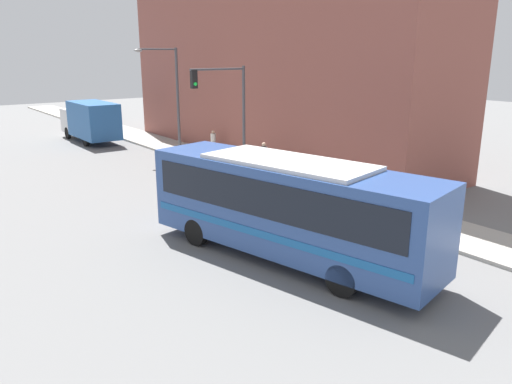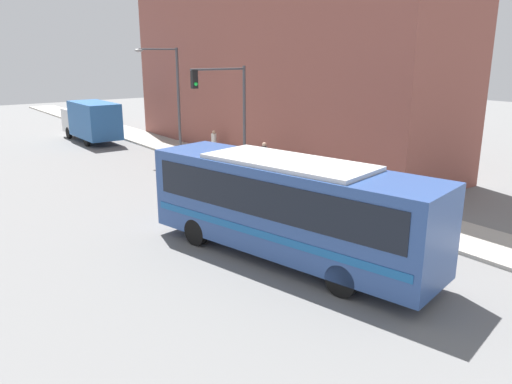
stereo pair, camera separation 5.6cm
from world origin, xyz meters
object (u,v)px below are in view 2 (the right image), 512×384
city_bus (287,203)px  pedestrian_near_corner (264,159)px  traffic_light_pole (228,102)px  fire_hydrant (332,193)px  pedestrian_mid_block (214,142)px  delivery_truck (91,120)px  street_lamp (172,91)px

city_bus → pedestrian_near_corner: (6.11, 9.10, -0.83)m
traffic_light_pole → pedestrian_near_corner: size_ratio=3.16×
fire_hydrant → pedestrian_mid_block: (1.60, 12.31, 0.39)m
traffic_light_pole → pedestrian_near_corner: 3.55m
delivery_truck → pedestrian_mid_block: (4.37, -10.49, -0.71)m
delivery_truck → traffic_light_pole: size_ratio=1.25×
city_bus → pedestrian_near_corner: size_ratio=5.71×
delivery_truck → pedestrian_mid_block: delivery_truck is taller
street_lamp → pedestrian_mid_block: 4.25m
traffic_light_pole → street_lamp: bearing=84.4°
street_lamp → pedestrian_near_corner: street_lamp is taller
delivery_truck → traffic_light_pole: 16.24m
pedestrian_mid_block → delivery_truck: bearing=112.6°
fire_hydrant → street_lamp: size_ratio=0.12×
delivery_truck → pedestrian_near_corner: size_ratio=3.95×
delivery_truck → street_lamp: street_lamp is taller
pedestrian_near_corner → pedestrian_mid_block: size_ratio=1.15×
traffic_light_pole → street_lamp: street_lamp is taller
traffic_light_pole → city_bus: bearing=-114.0°
fire_hydrant → pedestrian_mid_block: pedestrian_mid_block is taller
street_lamp → delivery_truck: bearing=107.1°
traffic_light_pole → fire_hydrant: bearing=-82.4°
city_bus → pedestrian_near_corner: bearing=43.7°
city_bus → pedestrian_mid_block: size_ratio=6.54×
city_bus → street_lamp: bearing=61.0°
traffic_light_pole → pedestrian_mid_block: traffic_light_pole is taller
city_bus → street_lamp: (5.29, 17.73, 2.30)m
delivery_truck → traffic_light_pole: traffic_light_pole is taller
pedestrian_near_corner → traffic_light_pole: bearing=144.8°
fire_hydrant → street_lamp: bearing=90.7°
city_bus → fire_hydrant: size_ratio=12.59×
city_bus → delivery_truck: 26.30m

